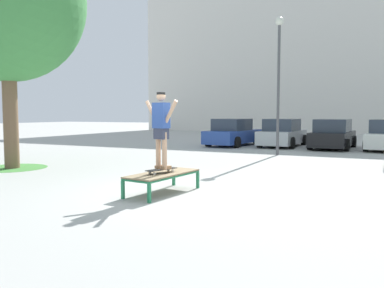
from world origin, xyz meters
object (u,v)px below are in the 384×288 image
at_px(car_silver, 282,134).
at_px(car_blue, 233,133).
at_px(car_black, 333,135).
at_px(skate_box, 163,175).
at_px(tree_near_left, 6,0).
at_px(light_post, 279,65).
at_px(skateboard, 161,170).
at_px(skater, 161,125).

bearing_deg(car_silver, car_blue, -166.42).
bearing_deg(car_black, car_blue, -175.27).
bearing_deg(car_blue, skate_box, -76.77).
bearing_deg(skate_box, tree_near_left, 167.92).
bearing_deg(car_silver, light_post, -79.64).
bearing_deg(tree_near_left, car_black, 54.66).
distance_m(skate_box, skateboard, 0.13).
height_order(skate_box, car_blue, car_blue).
distance_m(skateboard, tree_near_left, 8.24).
bearing_deg(car_blue, car_silver, 13.58).
distance_m(skateboard, skater, 0.99).
distance_m(skater, light_post, 9.50).
height_order(skateboard, tree_near_left, tree_near_left).
distance_m(tree_near_left, car_silver, 14.56).
xyz_separation_m(skater, car_blue, (-3.09, 13.19, -0.84)).
bearing_deg(skateboard, car_silver, 91.93).
xyz_separation_m(tree_near_left, car_blue, (3.41, 11.76, -4.70)).
bearing_deg(skate_box, car_blue, 103.23).
height_order(skateboard, light_post, light_post).
height_order(tree_near_left, light_post, tree_near_left).
bearing_deg(car_black, skater, -98.98).
xyz_separation_m(skateboard, skater, (0.00, 0.00, 0.99)).
distance_m(car_blue, car_black, 5.26).
relative_size(tree_near_left, car_silver, 1.87).
distance_m(skate_box, car_blue, 13.51).
bearing_deg(car_black, car_silver, 175.64).
height_order(car_silver, car_black, same).
xyz_separation_m(skater, light_post, (0.38, 9.21, 2.29)).
height_order(skater, light_post, light_post).
xyz_separation_m(skate_box, car_silver, (-0.47, 13.78, 0.28)).
height_order(car_silver, light_post, light_post).
relative_size(skate_box, skateboard, 2.40).
height_order(car_blue, light_post, light_post).
xyz_separation_m(skater, car_black, (2.15, 13.63, -0.84)).
xyz_separation_m(skateboard, tree_near_left, (-6.49, 1.44, 4.86)).
xyz_separation_m(tree_near_left, car_silver, (6.03, 12.39, -4.70)).
bearing_deg(car_silver, car_black, -4.36).
xyz_separation_m(car_black, light_post, (-1.77, -4.42, 3.13)).
bearing_deg(skateboard, car_black, 81.02).
xyz_separation_m(skate_box, car_black, (2.15, 13.58, 0.28)).
height_order(tree_near_left, car_silver, tree_near_left).
distance_m(skate_box, car_black, 13.76).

